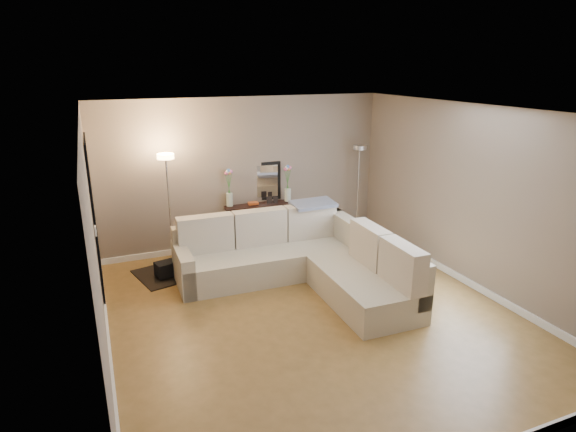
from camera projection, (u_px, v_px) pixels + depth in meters
name	position (u px, v px, depth m)	size (l,w,h in m)	color
floor	(311.00, 314.00, 6.28)	(5.00, 5.50, 0.01)	olive
ceiling	(315.00, 110.00, 5.50)	(5.00, 5.50, 0.01)	white
wall_back	(245.00, 173.00, 8.32)	(5.00, 0.02, 2.60)	gray
wall_front	(477.00, 327.00, 3.46)	(5.00, 0.02, 2.60)	gray
wall_left	(94.00, 247.00, 4.97)	(0.02, 5.50, 2.60)	gray
wall_right	(473.00, 198.00, 6.81)	(0.02, 5.50, 2.60)	gray
baseboard_back	(247.00, 242.00, 8.68)	(5.00, 0.03, 0.10)	white
baseboard_left	(110.00, 351.00, 5.36)	(0.03, 5.50, 0.10)	white
baseboard_right	(462.00, 279.00, 7.17)	(0.03, 5.50, 0.10)	white
doorway	(95.00, 219.00, 6.54)	(0.02, 1.20, 2.20)	black
switch_plate	(96.00, 231.00, 5.76)	(0.02, 0.08, 0.12)	white
sectional_sofa	(301.00, 259.00, 7.09)	(2.79, 2.73, 0.98)	beige
throw_blanket	(313.00, 204.00, 7.68)	(0.70, 0.40, 0.05)	slate
console_table	(256.00, 223.00, 8.51)	(1.26, 0.43, 0.76)	black
leaning_mirror	(257.00, 182.00, 8.46)	(0.88, 0.11, 0.69)	black
table_decor	(260.00, 202.00, 8.38)	(0.53, 0.13, 0.12)	#C55422
flower_vase_left	(229.00, 190.00, 8.19)	(0.15, 0.12, 0.65)	silver
flower_vase_right	(288.00, 186.00, 8.49)	(0.15, 0.12, 0.65)	silver
floor_lamp_lit	(168.00, 188.00, 7.47)	(0.31, 0.31, 1.81)	silver
floor_lamp_unlit	(359.00, 173.00, 8.81)	(0.24, 0.24, 1.71)	silver
charcoal_rug	(177.00, 271.00, 7.53)	(1.18, 0.88, 0.02)	black
black_bag	(167.00, 268.00, 7.31)	(0.33, 0.24, 0.22)	black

